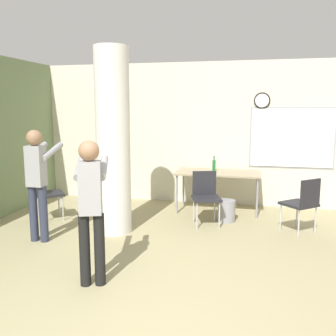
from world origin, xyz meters
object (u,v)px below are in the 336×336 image
Objects in this scene: chair_by_left_wall at (45,191)px; chair_table_front at (206,194)px; bottle_on_table at (214,165)px; chair_mid_room at (303,201)px; person_watching_back at (37,176)px; person_playing_front at (91,201)px; folding_table at (218,174)px.

chair_by_left_wall is 1.00× the size of chair_table_front.
chair_mid_room is at bearing -36.72° from bottle_on_table.
person_watching_back is (-2.27, -2.24, 0.09)m from bottle_on_table.
person_playing_front is at bearing -106.09° from bottle_on_table.
folding_table is 1.78× the size of chair_by_left_wall.
person_playing_front is at bearing -39.97° from person_watching_back.
bottle_on_table is at bearing 148.42° from folding_table.
chair_by_left_wall is 0.54× the size of person_watching_back.
chair_mid_room is 4.21m from chair_by_left_wall.
bottle_on_table reaches higher than chair_table_front.
folding_table is at bearing -31.58° from bottle_on_table.
chair_by_left_wall is 0.55× the size of person_playing_front.
chair_by_left_wall is at bearing 116.42° from person_watching_back.
chair_by_left_wall is (-2.74, -1.30, -0.34)m from bottle_on_table.
person_playing_front is at bearing -107.69° from folding_table.
bottle_on_table is at bearing 87.77° from chair_table_front.
chair_mid_room is at bearing 17.15° from person_watching_back.
person_playing_front reaches higher than chair_mid_room.
bottle_on_table is 3.19m from person_watching_back.
person_watching_back is at bearing 140.03° from person_playing_front.
folding_table is at bearing 42.87° from person_watching_back.
bottle_on_table reaches higher than folding_table.
folding_table is at bearing 72.31° from person_playing_front.
chair_table_front is (-0.04, -0.92, -0.34)m from bottle_on_table.
bottle_on_table is 0.33× the size of chair_by_left_wall.
person_watching_back reaches higher than chair_mid_room.
chair_by_left_wall is at bearing -172.07° from chair_table_front.
folding_table is 1.73m from chair_mid_room.
chair_mid_room is 0.55× the size of person_playing_front.
person_playing_front is at bearing -110.98° from chair_table_front.
chair_by_left_wall is at bearing -154.66° from bottle_on_table.
folding_table is 5.33× the size of bottle_on_table.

